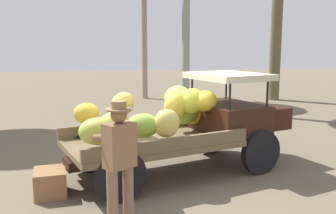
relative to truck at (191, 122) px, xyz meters
The scene contains 4 objects.
ground_plane 1.22m from the truck, 164.97° to the right, with size 60.00×60.00×0.00m, color brown.
truck is the anchor object (origin of this frame).
farmer 2.51m from the truck, 125.02° to the right, with size 0.58×0.56×1.69m.
wooden_crate 2.75m from the truck, 161.68° to the right, with size 0.59×0.50×0.42m, color olive.
Camera 1 is at (-0.85, -6.63, 2.39)m, focal length 40.04 mm.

